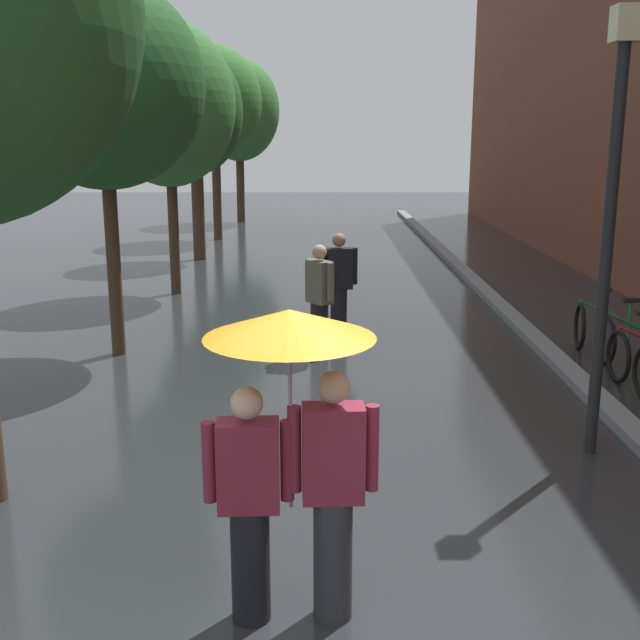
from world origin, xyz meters
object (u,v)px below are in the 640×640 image
at_px(street_tree_2, 165,105).
at_px(couple_under_umbrella, 288,423).
at_px(street_tree_5, 236,110).
at_px(street_lamp_post, 607,205).
at_px(street_tree_1, 99,85).
at_px(street_tree_3, 192,113).
at_px(parked_bicycle_5, 639,338).
at_px(street_tree_4, 211,102).
at_px(parked_bicycle_6, 612,326).
at_px(pedestrian_walking_midground, 336,285).
at_px(pedestrian_walking_far, 317,301).

relative_size(street_tree_2, couple_under_umbrella, 2.51).
xyz_separation_m(street_tree_5, street_lamp_post, (5.72, -21.68, -1.51)).
xyz_separation_m(street_tree_1, street_lamp_post, (5.77, -3.69, -1.33)).
distance_m(street_tree_3, couple_under_umbrella, 15.99).
bearing_deg(parked_bicycle_5, street_tree_2, 145.97).
distance_m(street_tree_2, street_tree_4, 8.53).
bearing_deg(parked_bicycle_6, street_lamp_post, -113.19).
xyz_separation_m(pedestrian_walking_midground, pedestrian_walking_far, (-0.30, -0.92, -0.06)).
height_order(street_tree_4, parked_bicycle_5, street_tree_4).
bearing_deg(street_tree_1, street_tree_2, 89.51).
bearing_deg(street_lamp_post, parked_bicycle_5, 60.59).
distance_m(street_tree_2, pedestrian_walking_midground, 5.75).
distance_m(parked_bicycle_5, pedestrian_walking_midground, 4.47).
xyz_separation_m(street_tree_4, street_tree_5, (0.23, 4.94, -0.09)).
xyz_separation_m(parked_bicycle_5, street_lamp_post, (-1.77, -3.15, 2.15)).
xyz_separation_m(street_tree_1, couple_under_umbrella, (2.81, -6.49, -2.46)).
height_order(street_lamp_post, pedestrian_walking_far, street_lamp_post).
distance_m(street_tree_1, pedestrian_walking_midground, 4.47).
bearing_deg(pedestrian_walking_far, street_tree_4, 103.47).
relative_size(street_tree_1, street_lamp_post, 1.23).
bearing_deg(street_tree_5, street_tree_1, -90.15).
bearing_deg(parked_bicycle_5, street_tree_4, 119.63).
bearing_deg(street_lamp_post, pedestrian_walking_midground, 119.37).
bearing_deg(street_tree_1, street_tree_5, 89.85).
bearing_deg(street_tree_1, street_lamp_post, -32.59).
xyz_separation_m(street_tree_1, street_tree_5, (0.05, 17.99, 0.19)).
relative_size(street_tree_1, couple_under_umbrella, 2.49).
distance_m(parked_bicycle_6, street_lamp_post, 4.75).
bearing_deg(street_tree_3, pedestrian_walking_midground, -67.56).
relative_size(street_tree_2, street_tree_4, 0.92).
distance_m(street_tree_1, street_tree_4, 13.05).
bearing_deg(street_tree_3, street_tree_5, 88.69).
bearing_deg(couple_under_umbrella, parked_bicycle_6, 55.35).
bearing_deg(couple_under_umbrella, street_tree_4, 98.71).
bearing_deg(street_tree_4, street_lamp_post, -70.42).
height_order(street_tree_3, street_tree_4, street_tree_4).
xyz_separation_m(street_tree_1, parked_bicycle_6, (7.43, 0.20, -3.47)).
distance_m(street_tree_5, parked_bicycle_5, 20.32).
distance_m(street_tree_4, pedestrian_walking_far, 14.00).
relative_size(parked_bicycle_6, street_lamp_post, 0.27).
xyz_separation_m(parked_bicycle_5, parked_bicycle_6, (-0.11, 0.74, 0.00)).
bearing_deg(parked_bicycle_5, couple_under_umbrella, -128.50).
relative_size(street_tree_5, couple_under_umbrella, 2.76).
relative_size(street_tree_3, street_tree_4, 0.92).
xyz_separation_m(parked_bicycle_6, pedestrian_walking_midground, (-4.15, 0.52, 0.53)).
height_order(street_tree_3, couple_under_umbrella, street_tree_3).
bearing_deg(couple_under_umbrella, street_tree_3, 100.80).
relative_size(street_tree_5, pedestrian_walking_midground, 3.44).
xyz_separation_m(street_tree_2, street_tree_3, (-0.19, 4.53, -0.03)).
bearing_deg(street_tree_5, parked_bicycle_6, -67.45).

